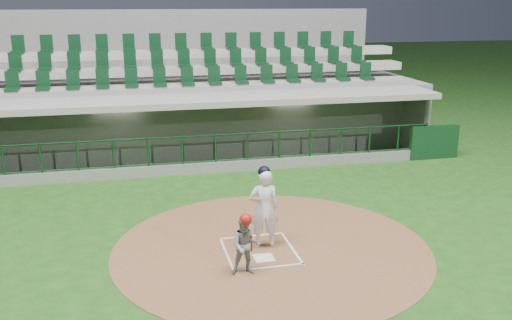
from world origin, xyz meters
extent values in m
plane|color=#1B4513|center=(0.00, 0.00, 0.00)|extent=(120.00, 120.00, 0.00)
cylinder|color=brown|center=(0.30, -0.20, 0.01)|extent=(7.20, 7.20, 0.01)
cube|color=silver|center=(0.00, -0.70, 0.02)|extent=(0.43, 0.43, 0.02)
cube|color=silver|center=(-0.75, -0.30, 0.02)|extent=(0.05, 1.80, 0.01)
cube|color=white|center=(0.75, -0.30, 0.02)|extent=(0.05, 1.80, 0.01)
cube|color=white|center=(0.00, 0.55, 0.02)|extent=(1.55, 0.05, 0.01)
cube|color=white|center=(0.00, -1.15, 0.02)|extent=(1.55, 0.05, 0.01)
cube|color=slate|center=(0.00, 7.50, -0.55)|extent=(15.00, 3.00, 0.10)
cube|color=slate|center=(0.00, 9.10, 0.85)|extent=(15.00, 0.20, 2.70)
cube|color=#B0AE9C|center=(0.00, 8.98, 1.10)|extent=(13.50, 0.04, 0.90)
cube|color=slate|center=(7.50, 7.50, 0.85)|extent=(0.20, 3.00, 2.70)
cube|color=gray|center=(0.00, 7.25, 2.30)|extent=(15.40, 3.50, 0.20)
cube|color=slate|center=(0.00, 5.95, 0.15)|extent=(15.00, 0.15, 0.40)
cube|color=black|center=(0.00, 5.95, 1.73)|extent=(15.00, 0.01, 0.95)
cube|color=brown|center=(0.00, 8.55, -0.28)|extent=(12.75, 0.40, 0.45)
cube|color=white|center=(-3.00, 7.50, 2.17)|extent=(1.30, 0.35, 0.04)
cube|color=white|center=(3.00, 7.50, 2.17)|extent=(1.30, 0.35, 0.04)
cube|color=black|center=(7.80, 5.90, 0.60)|extent=(1.80, 0.18, 1.20)
imported|color=maroon|center=(-6.08, 8.10, 0.29)|extent=(1.09, 0.72, 1.58)
imported|color=maroon|center=(-1.69, 8.15, 0.29)|extent=(0.94, 0.43, 1.58)
imported|color=#9D1012|center=(1.67, 8.33, 0.44)|extent=(1.06, 0.84, 1.88)
imported|color=#9D1D10|center=(5.55, 8.28, 0.27)|extent=(1.50, 0.80, 1.55)
cube|color=slate|center=(0.00, 10.75, 1.15)|extent=(17.00, 6.50, 2.50)
cube|color=gray|center=(0.00, 9.25, 2.30)|extent=(16.60, 0.95, 0.30)
cube|color=gray|center=(0.00, 10.20, 2.85)|extent=(16.60, 0.95, 0.30)
cube|color=#A59F95|center=(0.00, 11.15, 3.40)|extent=(16.60, 0.95, 0.30)
cube|color=slate|center=(0.00, 14.10, 2.53)|extent=(17.00, 0.25, 5.05)
imported|color=white|center=(0.16, -0.07, 0.93)|extent=(0.71, 0.51, 1.83)
sphere|color=black|center=(0.16, -0.07, 1.78)|extent=(0.28, 0.28, 0.28)
cylinder|color=#A2864A|center=(-0.09, -0.32, 1.25)|extent=(0.58, 0.79, 0.39)
imported|color=gray|center=(-0.52, -1.30, 0.63)|extent=(0.65, 0.54, 1.24)
sphere|color=#AC1A12|center=(-0.52, -1.30, 1.20)|extent=(0.26, 0.26, 0.26)
cube|color=#B52013|center=(-0.52, -1.15, 0.62)|extent=(0.32, 0.10, 0.35)
camera|label=1|loc=(-2.70, -11.74, 5.43)|focal=40.00mm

